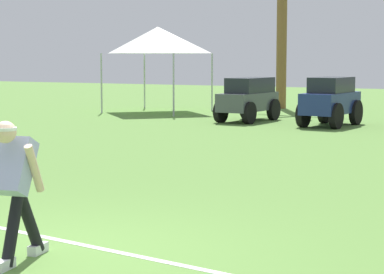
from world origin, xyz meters
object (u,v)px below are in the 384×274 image
Objects in this scene: parked_car_slot_b at (331,100)px; event_tent at (158,40)px; palm_tree_far_left at (282,9)px; parked_car_slot_a at (249,98)px; frisbee_thrower at (14,183)px.

event_tent reaches higher than parked_car_slot_b.
event_tent is at bearing -130.85° from palm_tree_far_left.
parked_car_slot_b is at bearing -7.37° from parked_car_slot_a.
palm_tree_far_left is (-1.14, 5.79, 3.06)m from parked_car_slot_a.
parked_car_slot_b is 0.37× the size of palm_tree_far_left.
frisbee_thrower is at bearing -83.81° from parked_car_slot_b.
parked_car_slot_b is at bearing -57.89° from palm_tree_far_left.
frisbee_thrower is 0.58× the size of parked_car_slot_b.
frisbee_thrower is 0.46× the size of event_tent.
palm_tree_far_left reaches higher than frisbee_thrower.
parked_car_slot_a is 0.81× the size of event_tent.
parked_car_slot_b is (2.72, -0.35, 0.02)m from parked_car_slot_a.
parked_car_slot_b reaches higher than parked_car_slot_a.
parked_car_slot_b is at bearing 96.19° from frisbee_thrower.
parked_car_slot_b is at bearing -18.33° from event_tent.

